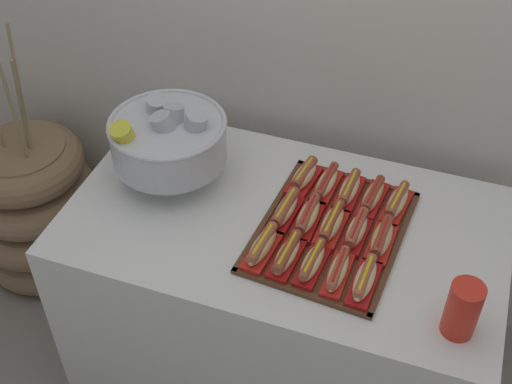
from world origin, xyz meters
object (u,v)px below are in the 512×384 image
(buffet_table, at_px, (282,295))
(punch_bowl, at_px, (168,139))
(hot_dog_14, at_px, (397,203))
(hot_dog_9, at_px, (382,239))
(cup_stack, at_px, (462,309))
(serving_tray, at_px, (331,232))
(hot_dog_1, at_px, (287,255))
(hot_dog_2, at_px, (312,263))
(hot_dog_6, at_px, (308,217))
(hot_dog_0, at_px, (262,247))
(hot_dog_10, at_px, (304,176))
(hot_dog_4, at_px, (364,280))
(hot_dog_8, at_px, (356,231))
(hot_dog_3, at_px, (338,272))
(hot_dog_7, at_px, (332,224))
(hot_dog_11, at_px, (326,184))
(hot_dog_13, at_px, (373,197))
(floor_vase, at_px, (37,208))
(hot_dog_12, at_px, (349,190))
(hot_dog_5, at_px, (284,209))

(buffet_table, bearing_deg, punch_bowl, 170.63)
(hot_dog_14, bearing_deg, hot_dog_9, -94.27)
(hot_dog_14, bearing_deg, cup_stack, -58.87)
(serving_tray, height_order, hot_dog_1, hot_dog_1)
(hot_dog_2, bearing_deg, hot_dog_6, 110.18)
(hot_dog_0, height_order, hot_dog_10, hot_dog_10)
(hot_dog_4, relative_size, hot_dog_8, 1.09)
(serving_tray, distance_m, hot_dog_3, 0.18)
(hot_dog_14, bearing_deg, hot_dog_8, -118.71)
(serving_tray, xyz_separation_m, hot_dog_2, (-0.01, -0.16, 0.03))
(punch_bowl, relative_size, cup_stack, 2.20)
(hot_dog_0, bearing_deg, hot_dog_2, -4.27)
(punch_bowl, bearing_deg, hot_dog_3, -21.78)
(hot_dog_1, height_order, hot_dog_3, hot_dog_1)
(hot_dog_7, bearing_deg, hot_dog_11, 110.18)
(hot_dog_8, bearing_deg, hot_dog_3, -94.27)
(hot_dog_13, relative_size, cup_stack, 1.10)
(buffet_table, relative_size, hot_dog_3, 7.80)
(buffet_table, xyz_separation_m, hot_dog_8, (0.22, -0.01, 0.40))
(hot_dog_13, relative_size, punch_bowl, 0.50)
(hot_dog_2, bearing_deg, hot_dog_8, 61.29)
(hot_dog_10, bearing_deg, hot_dog_2, -69.82)
(hot_dog_7, relative_size, hot_dog_14, 0.97)
(hot_dog_4, height_order, hot_dog_13, hot_dog_4)
(hot_dog_10, xyz_separation_m, cup_stack, (0.53, -0.41, 0.05))
(hot_dog_7, bearing_deg, punch_bowl, 172.33)
(hot_dog_11, xyz_separation_m, hot_dog_13, (0.15, -0.01, 0.00))
(hot_dog_0, height_order, hot_dog_9, hot_dog_0)
(hot_dog_10, bearing_deg, punch_bowl, -166.08)
(buffet_table, height_order, hot_dog_2, hot_dog_2)
(hot_dog_1, bearing_deg, cup_stack, -8.40)
(hot_dog_10, bearing_deg, hot_dog_7, -51.99)
(hot_dog_6, bearing_deg, hot_dog_0, -118.71)
(floor_vase, distance_m, hot_dog_12, 1.35)
(serving_tray, height_order, hot_dog_5, hot_dog_5)
(serving_tray, height_order, punch_bowl, punch_bowl)
(hot_dog_6, distance_m, hot_dog_11, 0.17)
(hot_dog_1, distance_m, cup_stack, 0.49)
(hot_dog_5, bearing_deg, hot_dog_8, -4.27)
(buffet_table, relative_size, floor_vase, 1.20)
(buffet_table, distance_m, punch_bowl, 0.66)
(hot_dog_5, distance_m, hot_dog_11, 0.18)
(serving_tray, bearing_deg, hot_dog_8, -4.27)
(buffet_table, bearing_deg, hot_dog_4, -32.94)
(hot_dog_1, relative_size, hot_dog_6, 0.98)
(hot_dog_14, bearing_deg, hot_dog_7, -136.54)
(floor_vase, bearing_deg, hot_dog_0, -17.35)
(hot_dog_3, xyz_separation_m, hot_dog_4, (0.07, -0.01, 0.00))
(hot_dog_10, bearing_deg, hot_dog_9, -33.08)
(hot_dog_9, bearing_deg, buffet_table, 176.40)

